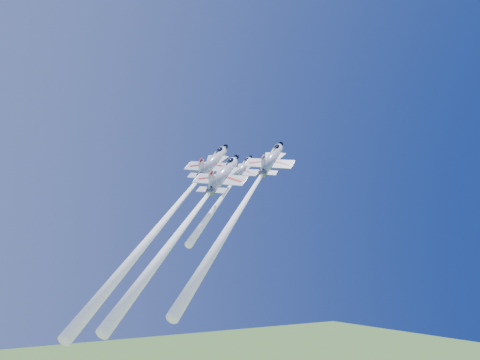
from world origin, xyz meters
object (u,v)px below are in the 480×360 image
jet_lead (226,191)px  jet_right (244,203)px  jet_left (172,211)px  jet_slot (191,217)px

jet_lead → jet_right: bearing=-60.7°
jet_left → jet_slot: size_ratio=1.18×
jet_lead → jet_slot: 21.93m
jet_lead → jet_right: 20.03m
jet_lead → jet_slot: size_ratio=0.70×
jet_lead → jet_right: jet_right is taller
jet_left → jet_right: 15.12m
jet_slot → jet_right: bearing=22.3°
jet_lead → jet_left: 17.56m
jet_left → jet_slot: 8.01m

